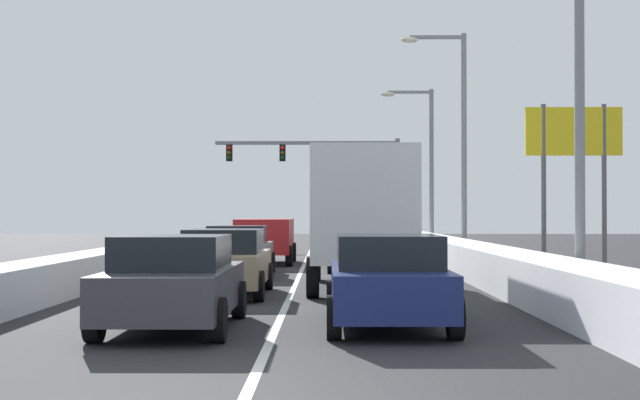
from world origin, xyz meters
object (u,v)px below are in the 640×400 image
Objects in this scene: sedan_black_right_lane_fourth at (350,242)px; sedan_tan_center_lane_second at (225,262)px; box_truck_right_lane_second at (360,212)px; sedan_navy_right_lane_nearest at (388,280)px; traffic_light_gantry at (333,164)px; sedan_gray_center_lane_third at (238,250)px; street_lamp_right_far at (424,154)px; suv_red_center_lane_fourth at (265,237)px; sedan_silver_right_lane_third at (358,247)px; roadside_sign_right at (574,149)px; sedan_charcoal_center_lane_nearest at (174,282)px; street_lamp_right_mid at (456,126)px; street_lamp_right_near at (562,80)px.

sedan_tan_center_lane_second is at bearing -102.30° from sedan_black_right_lane_fourth.
sedan_navy_right_lane_nearest is at bearing -88.66° from box_truck_right_lane_second.
traffic_light_gantry is at bearing 90.90° from box_truck_right_lane_second.
sedan_tan_center_lane_second is at bearing -87.19° from sedan_gray_center_lane_third.
suv_red_center_lane_fourth is at bearing -121.87° from street_lamp_right_far.
sedan_silver_right_lane_third is 1.00× the size of sedan_black_right_lane_fourth.
box_truck_right_lane_second is 13.16m from sedan_black_right_lane_fourth.
sedan_charcoal_center_lane_nearest is at bearing -124.44° from roadside_sign_right.
sedan_charcoal_center_lane_nearest is at bearing -99.15° from sedan_black_right_lane_fourth.
sedan_silver_right_lane_third is at bearing -121.10° from street_lamp_right_mid.
street_lamp_right_mid reaches higher than roadside_sign_right.
sedan_navy_right_lane_nearest is 1.00× the size of sedan_gray_center_lane_third.
box_truck_right_lane_second is 1.60× the size of sedan_black_right_lane_fourth.
sedan_black_right_lane_fourth is 16.87m from traffic_light_gantry.
suv_red_center_lane_fourth is (-3.22, -1.68, 0.25)m from sedan_black_right_lane_fourth.
street_lamp_right_mid is at bearing 70.89° from sedan_charcoal_center_lane_nearest.
sedan_navy_right_lane_nearest is 12.84m from sedan_gray_center_lane_third.
street_lamp_right_near reaches higher than suv_red_center_lane_fourth.
sedan_gray_center_lane_third is at bearing 92.81° from sedan_tan_center_lane_second.
suv_red_center_lane_fourth is 0.89× the size of roadside_sign_right.
box_truck_right_lane_second is 0.78× the size of street_lamp_right_mid.
street_lamp_right_near is (7.35, -1.27, 3.96)m from sedan_tan_center_lane_second.
sedan_black_right_lane_fourth is 21.31m from sedan_charcoal_center_lane_nearest.
street_lamp_right_near is 0.85× the size of street_lamp_right_mid.
suv_red_center_lane_fourth is 0.62× the size of street_lamp_right_near.
sedan_silver_right_lane_third is 0.55× the size of street_lamp_right_far.
street_lamp_right_far is at bearing -55.06° from traffic_light_gantry.
box_truck_right_lane_second reaches higher than sedan_tan_center_lane_second.
sedan_tan_center_lane_second is 13.26m from suv_red_center_lane_fourth.
sedan_charcoal_center_lane_nearest is at bearing -94.29° from traffic_light_gantry.
sedan_navy_right_lane_nearest is at bearing -89.83° from sedan_black_right_lane_fourth.
traffic_light_gantry is at bearing 91.72° from sedan_silver_right_lane_third.
box_truck_right_lane_second is (-0.18, 7.60, 1.14)m from sedan_navy_right_lane_nearest.
street_lamp_right_mid reaches higher than street_lamp_right_far.
box_truck_right_lane_second is at bearing -53.74° from sedan_gray_center_lane_third.
street_lamp_right_mid reaches higher than sedan_tan_center_lane_second.
suv_red_center_lane_fourth is 14.15m from street_lamp_right_far.
traffic_light_gantry is (2.64, 18.07, 3.71)m from suv_red_center_lane_fourth.
sedan_navy_right_lane_nearest is at bearing -100.99° from street_lamp_right_mid.
street_lamp_right_far reaches higher than suv_red_center_lane_fourth.
street_lamp_right_near reaches higher than sedan_tan_center_lane_second.
street_lamp_right_near is at bearing -9.84° from sedan_tan_center_lane_second.
street_lamp_right_far is at bearing 92.26° from street_lamp_right_mid.
street_lamp_right_near reaches higher than sedan_navy_right_lane_nearest.
sedan_silver_right_lane_third is 16.69m from street_lamp_right_far.
sedan_tan_center_lane_second is at bearing -106.23° from street_lamp_right_far.
sedan_navy_right_lane_nearest is at bearing -131.84° from street_lamp_right_near.
suv_red_center_lane_fourth reaches higher than sedan_black_right_lane_fourth.
sedan_navy_right_lane_nearest is 37.32m from traffic_light_gantry.
street_lamp_right_mid is 7.45m from roadside_sign_right.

